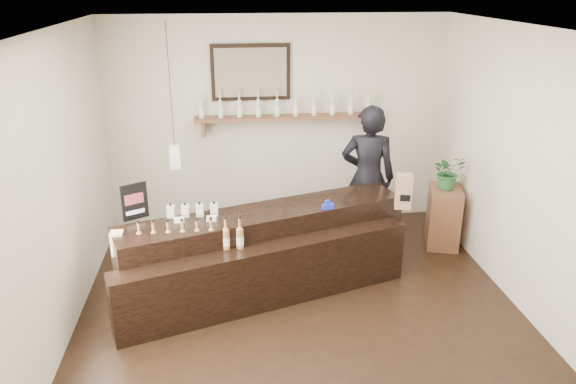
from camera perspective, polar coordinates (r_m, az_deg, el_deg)
The scene contains 10 objects.
ground at distance 5.82m, azimuth 1.49°, elevation -12.55°, with size 5.00×5.00×0.00m, color black.
room_shell at distance 5.09m, azimuth 1.67°, elevation 3.67°, with size 5.00×5.00×5.00m.
back_wall_decor at distance 7.35m, azimuth -2.20°, elevation 9.51°, with size 2.66×0.96×1.69m.
counter at distance 6.08m, azimuth -2.33°, elevation -6.44°, with size 3.18×1.82×1.04m.
promo_sign at distance 5.93m, azimuth -15.33°, elevation -0.95°, with size 0.25×0.15×0.39m.
paper_bag at distance 6.13m, azimuth 11.67°, elevation 0.08°, with size 0.20×0.17×0.38m.
tape_dispenser at distance 6.04m, azimuth 4.09°, elevation -1.37°, with size 0.13×0.07×0.11m.
side_cabinet at distance 7.38m, azimuth 15.51°, elevation -2.43°, with size 0.51×0.61×0.77m.
potted_plant at distance 7.17m, azimuth 15.97°, elevation 1.99°, with size 0.39×0.34×0.43m, color #26602C.
shopkeeper at distance 6.94m, azimuth 8.15°, elevation 2.37°, with size 0.75×0.49×2.06m, color black.
Camera 1 is at (-0.70, -4.81, 3.21)m, focal length 35.00 mm.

